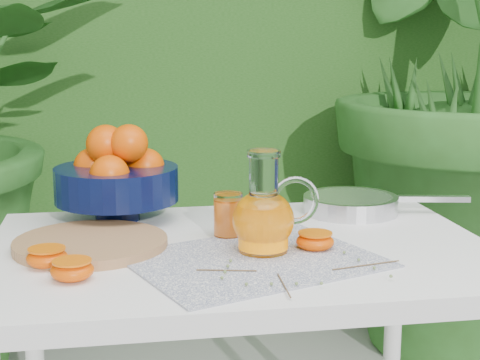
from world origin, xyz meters
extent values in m
cube|color=#1D4E16|center=(0.00, 2.20, 1.25)|extent=(8.00, 1.20, 2.50)
imported|color=#29581E|center=(0.92, 1.28, 1.07)|extent=(2.56, 2.56, 2.13)
cube|color=white|center=(-0.06, 0.10, 0.73)|extent=(1.00, 0.70, 0.04)
cylinder|color=white|center=(0.39, 0.40, 0.35)|extent=(0.04, 0.04, 0.71)
cube|color=#0C1746|center=(-0.05, 0.00, 0.75)|extent=(0.53, 0.47, 0.00)
cylinder|color=#A9774C|center=(-0.35, 0.13, 0.76)|extent=(0.38, 0.38, 0.02)
cylinder|color=black|center=(-0.30, 0.35, 0.77)|extent=(0.12, 0.12, 0.04)
cylinder|color=black|center=(-0.30, 0.35, 0.83)|extent=(0.33, 0.33, 0.08)
sphere|color=#DE4402|center=(-0.35, 0.40, 0.87)|extent=(0.10, 0.10, 0.09)
sphere|color=#DE4402|center=(-0.23, 0.37, 0.87)|extent=(0.10, 0.10, 0.09)
sphere|color=#DE4402|center=(-0.31, 0.29, 0.87)|extent=(0.10, 0.10, 0.09)
sphere|color=#DE4402|center=(-0.28, 0.42, 0.87)|extent=(0.10, 0.10, 0.09)
sphere|color=#DE4402|center=(-0.32, 0.36, 0.92)|extent=(0.11, 0.11, 0.09)
sphere|color=#DE4402|center=(-0.27, 0.33, 0.93)|extent=(0.10, 0.10, 0.08)
cylinder|color=white|center=(-0.02, 0.04, 0.76)|extent=(0.10, 0.10, 0.01)
ellipsoid|color=white|center=(-0.02, 0.04, 0.82)|extent=(0.12, 0.12, 0.11)
cylinder|color=white|center=(-0.02, 0.04, 0.90)|extent=(0.06, 0.06, 0.08)
cylinder|color=white|center=(-0.02, 0.04, 0.95)|extent=(0.07, 0.07, 0.01)
torus|color=white|center=(0.04, 0.04, 0.85)|extent=(0.10, 0.01, 0.10)
cylinder|color=orange|center=(-0.02, 0.04, 0.80)|extent=(0.10, 0.10, 0.08)
cylinder|color=white|center=(-0.07, 0.17, 0.80)|extent=(0.06, 0.06, 0.09)
cylinder|color=orange|center=(-0.07, 0.17, 0.79)|extent=(0.06, 0.06, 0.07)
cylinder|color=orange|center=(-0.07, 0.17, 0.83)|extent=(0.05, 0.05, 0.00)
cylinder|color=silver|center=(0.24, 0.33, 0.77)|extent=(0.26, 0.26, 0.04)
cylinder|color=white|center=(0.24, 0.33, 0.79)|extent=(0.23, 0.23, 0.01)
cube|color=silver|center=(0.44, 0.29, 0.79)|extent=(0.17, 0.05, 0.01)
ellipsoid|color=#DE4402|center=(-0.38, -0.06, 0.77)|extent=(0.10, 0.10, 0.04)
cylinder|color=orange|center=(-0.38, -0.06, 0.78)|extent=(0.09, 0.09, 0.00)
ellipsoid|color=#DE4402|center=(-0.43, 0.02, 0.77)|extent=(0.10, 0.10, 0.04)
cylinder|color=orange|center=(-0.43, 0.02, 0.78)|extent=(0.09, 0.09, 0.00)
ellipsoid|color=#DE4402|center=(0.08, 0.05, 0.77)|extent=(0.10, 0.10, 0.04)
cylinder|color=orange|center=(0.08, 0.05, 0.78)|extent=(0.09, 0.09, 0.00)
cylinder|color=brown|center=(-0.03, -0.16, 0.76)|extent=(0.01, 0.12, 0.00)
sphere|color=#5F753D|center=(-0.09, -0.15, 0.76)|extent=(0.01, 0.01, 0.01)
sphere|color=#5F753D|center=(-0.05, -0.16, 0.76)|extent=(0.01, 0.01, 0.01)
sphere|color=#5F753D|center=(-0.01, -0.16, 0.76)|extent=(0.01, 0.01, 0.01)
sphere|color=#5F753D|center=(0.03, -0.17, 0.76)|extent=(0.01, 0.01, 0.01)
cylinder|color=brown|center=(0.14, -0.08, 0.76)|extent=(0.14, 0.03, 0.00)
sphere|color=#5F753D|center=(0.12, -0.01, 0.76)|extent=(0.01, 0.01, 0.01)
sphere|color=#5F753D|center=(0.14, -0.06, 0.76)|extent=(0.01, 0.01, 0.01)
sphere|color=#5F753D|center=(0.15, -0.11, 0.76)|extent=(0.01, 0.01, 0.01)
sphere|color=#5F753D|center=(0.16, -0.15, 0.76)|extent=(0.01, 0.01, 0.01)
cylinder|color=brown|center=(-0.11, -0.07, 0.76)|extent=(0.11, 0.03, 0.00)
sphere|color=#5F753D|center=(-0.13, -0.11, 0.76)|extent=(0.01, 0.01, 0.01)
sphere|color=#5F753D|center=(-0.12, -0.08, 0.76)|extent=(0.01, 0.01, 0.01)
sphere|color=#5F753D|center=(-0.11, -0.05, 0.76)|extent=(0.01, 0.01, 0.01)
sphere|color=#5F753D|center=(-0.10, -0.02, 0.76)|extent=(0.01, 0.01, 0.01)
camera|label=1|loc=(-0.30, -1.30, 1.17)|focal=55.00mm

